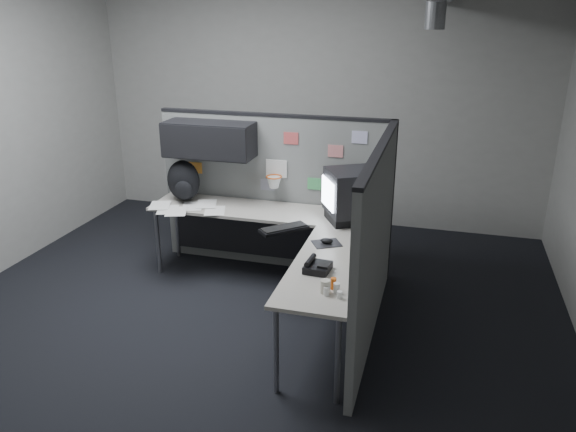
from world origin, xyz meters
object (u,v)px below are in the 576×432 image
(desk, at_px, (280,233))
(backpack, at_px, (183,181))
(monitor, at_px, (351,195))
(keyboard, at_px, (284,229))
(phone, at_px, (317,267))

(desk, relative_size, backpack, 5.45)
(desk, distance_m, monitor, 0.76)
(keyboard, bearing_deg, backpack, 157.68)
(keyboard, relative_size, backpack, 1.01)
(desk, xyz_separation_m, monitor, (0.63, 0.21, 0.37))
(monitor, bearing_deg, backpack, -168.26)
(monitor, xyz_separation_m, keyboard, (-0.53, -0.41, -0.23))
(monitor, bearing_deg, desk, -146.38)
(backpack, bearing_deg, phone, -41.17)
(keyboard, distance_m, phone, 0.86)
(desk, xyz_separation_m, phone, (0.58, -0.93, 0.15))
(backpack, bearing_deg, monitor, -8.72)
(desk, distance_m, backpack, 1.21)
(desk, relative_size, monitor, 3.96)
(monitor, height_order, keyboard, monitor)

